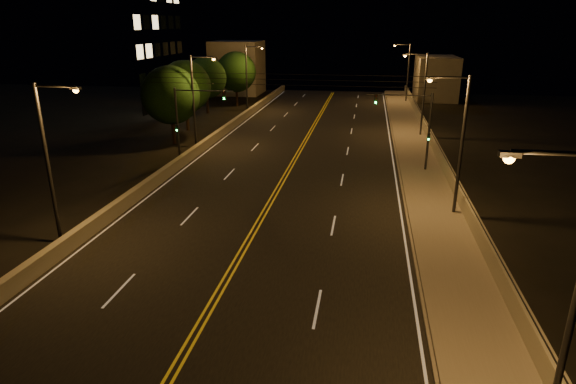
% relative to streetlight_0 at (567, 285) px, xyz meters
% --- Properties ---
extents(road, '(18.00, 120.00, 0.02)m').
position_rel_streetlight_0_xyz_m(road, '(-11.51, 15.05, -5.01)').
color(road, black).
rests_on(road, ground).
extents(sidewalk, '(3.60, 120.00, 0.30)m').
position_rel_streetlight_0_xyz_m(sidewalk, '(-0.71, 15.05, -4.87)').
color(sidewalk, gray).
rests_on(sidewalk, ground).
extents(curb, '(0.14, 120.00, 0.15)m').
position_rel_streetlight_0_xyz_m(curb, '(-2.58, 15.05, -4.95)').
color(curb, gray).
rests_on(curb, ground).
extents(parapet_wall, '(0.30, 120.00, 1.00)m').
position_rel_streetlight_0_xyz_m(parapet_wall, '(0.94, 15.05, -4.22)').
color(parapet_wall, gray).
rests_on(parapet_wall, sidewalk).
extents(jersey_barrier, '(0.45, 120.00, 0.90)m').
position_rel_streetlight_0_xyz_m(jersey_barrier, '(-20.60, 15.05, -4.57)').
color(jersey_barrier, gray).
rests_on(jersey_barrier, ground).
extents(distant_building_right, '(6.00, 10.00, 6.58)m').
position_rel_streetlight_0_xyz_m(distant_building_right, '(4.99, 68.42, -1.74)').
color(distant_building_right, gray).
rests_on(distant_building_right, ground).
extents(distant_building_left, '(8.00, 8.00, 8.66)m').
position_rel_streetlight_0_xyz_m(distant_building_left, '(-27.51, 69.32, -0.70)').
color(distant_building_left, gray).
rests_on(distant_building_left, ground).
extents(parapet_rail, '(0.06, 120.00, 0.06)m').
position_rel_streetlight_0_xyz_m(parapet_rail, '(0.94, 15.05, -3.69)').
color(parapet_rail, black).
rests_on(parapet_rail, parapet_wall).
extents(lane_markings, '(17.32, 116.00, 0.00)m').
position_rel_streetlight_0_xyz_m(lane_markings, '(-11.51, 14.97, -5.00)').
color(lane_markings, silver).
rests_on(lane_markings, road).
extents(streetlight_0, '(2.55, 0.28, 8.65)m').
position_rel_streetlight_0_xyz_m(streetlight_0, '(0.00, 0.00, 0.00)').
color(streetlight_0, '#2D2D33').
rests_on(streetlight_0, ground).
extents(streetlight_1, '(2.55, 0.28, 8.65)m').
position_rel_streetlight_0_xyz_m(streetlight_1, '(0.00, 17.24, 0.00)').
color(streetlight_1, '#2D2D33').
rests_on(streetlight_1, ground).
extents(streetlight_2, '(2.55, 0.28, 8.65)m').
position_rel_streetlight_0_xyz_m(streetlight_2, '(0.00, 39.66, 0.00)').
color(streetlight_2, '#2D2D33').
rests_on(streetlight_2, ground).
extents(streetlight_3, '(2.55, 0.28, 8.65)m').
position_rel_streetlight_0_xyz_m(streetlight_3, '(0.00, 63.33, 0.00)').
color(streetlight_3, '#2D2D33').
rests_on(streetlight_3, ground).
extents(streetlight_4, '(2.55, 0.28, 8.65)m').
position_rel_streetlight_0_xyz_m(streetlight_4, '(-21.42, 9.81, 0.00)').
color(streetlight_4, '#2D2D33').
rests_on(streetlight_4, ground).
extents(streetlight_5, '(2.55, 0.28, 8.65)m').
position_rel_streetlight_0_xyz_m(streetlight_5, '(-21.42, 31.76, 0.00)').
color(streetlight_5, '#2D2D33').
rests_on(streetlight_5, ground).
extents(streetlight_6, '(2.55, 0.28, 8.65)m').
position_rel_streetlight_0_xyz_m(streetlight_6, '(-21.42, 52.46, 0.00)').
color(streetlight_6, '#2D2D33').
rests_on(streetlight_6, ground).
extents(traffic_signal_right, '(5.11, 0.31, 6.37)m').
position_rel_streetlight_0_xyz_m(traffic_signal_right, '(-1.48, 26.50, -1.02)').
color(traffic_signal_right, '#2D2D33').
rests_on(traffic_signal_right, ground).
extents(traffic_signal_left, '(5.11, 0.31, 6.37)m').
position_rel_streetlight_0_xyz_m(traffic_signal_left, '(-20.33, 26.50, -1.02)').
color(traffic_signal_left, '#2D2D33').
rests_on(traffic_signal_left, ground).
extents(overhead_wires, '(22.00, 0.03, 0.83)m').
position_rel_streetlight_0_xyz_m(overhead_wires, '(-11.51, 24.55, 2.38)').
color(overhead_wires, black).
extents(building_tower, '(24.00, 15.00, 27.46)m').
position_rel_streetlight_0_xyz_m(building_tower, '(-43.15, 47.04, 8.14)').
color(building_tower, gray).
rests_on(building_tower, ground).
extents(tree_0, '(5.65, 5.65, 7.65)m').
position_rel_streetlight_0_xyz_m(tree_0, '(-24.32, 32.66, -0.20)').
color(tree_0, black).
rests_on(tree_0, ground).
extents(tree_1, '(5.67, 5.67, 7.69)m').
position_rel_streetlight_0_xyz_m(tree_1, '(-25.33, 39.19, -0.18)').
color(tree_1, black).
rests_on(tree_1, ground).
extents(tree_2, '(5.41, 5.41, 7.33)m').
position_rel_streetlight_0_xyz_m(tree_2, '(-26.61, 50.05, -0.41)').
color(tree_2, black).
rests_on(tree_2, ground).
extents(tree_3, '(5.69, 5.69, 7.71)m').
position_rel_streetlight_0_xyz_m(tree_3, '(-24.21, 56.29, -0.17)').
color(tree_3, black).
rests_on(tree_3, ground).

